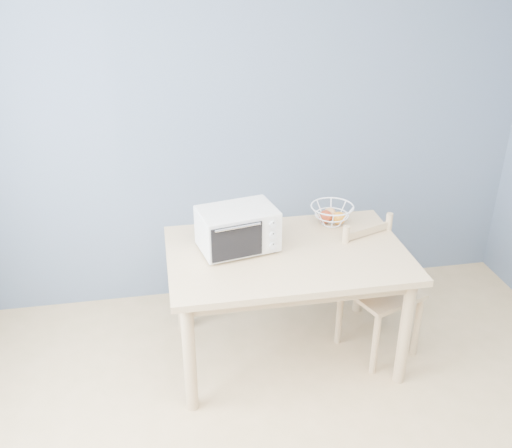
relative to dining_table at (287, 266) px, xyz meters
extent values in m
cube|color=slate|center=(-0.13, 0.82, 0.65)|extent=(4.00, 0.01, 2.60)
cube|color=tan|center=(0.00, 0.00, 0.08)|extent=(1.40, 0.90, 0.04)
cylinder|color=tan|center=(-0.62, -0.37, -0.29)|extent=(0.07, 0.07, 0.71)
cylinder|color=tan|center=(0.62, -0.37, -0.29)|extent=(0.07, 0.07, 0.71)
cylinder|color=tan|center=(-0.62, 0.37, -0.29)|extent=(0.07, 0.07, 0.71)
cylinder|color=tan|center=(0.62, 0.37, -0.29)|extent=(0.07, 0.07, 0.71)
cube|color=silver|center=(-0.28, 0.08, 0.24)|extent=(0.49, 0.37, 0.24)
cube|color=black|center=(-0.34, 0.07, 0.24)|extent=(0.33, 0.30, 0.19)
cube|color=black|center=(-0.31, -0.08, 0.24)|extent=(0.29, 0.07, 0.20)
cylinder|color=silver|center=(-0.30, -0.09, 0.34)|extent=(0.26, 0.07, 0.01)
cube|color=silver|center=(-0.10, -0.03, 0.24)|extent=(0.12, 0.03, 0.22)
cylinder|color=black|center=(-0.44, -0.06, 0.11)|extent=(0.02, 0.02, 0.01)
cylinder|color=black|center=(-0.08, 0.01, 0.11)|extent=(0.02, 0.02, 0.01)
cylinder|color=black|center=(-0.48, 0.16, 0.11)|extent=(0.02, 0.02, 0.01)
cylinder|color=black|center=(-0.12, 0.23, 0.11)|extent=(0.02, 0.02, 0.01)
cylinder|color=silver|center=(-0.10, -0.04, 0.31)|extent=(0.05, 0.02, 0.04)
cylinder|color=silver|center=(-0.10, -0.04, 0.24)|extent=(0.05, 0.02, 0.04)
cylinder|color=silver|center=(-0.10, -0.04, 0.17)|extent=(0.05, 0.02, 0.04)
torus|color=white|center=(0.36, 0.30, 0.23)|extent=(0.33, 0.33, 0.01)
torus|color=white|center=(0.36, 0.30, 0.17)|extent=(0.26, 0.26, 0.01)
torus|color=white|center=(0.36, 0.30, 0.11)|extent=(0.16, 0.16, 0.01)
sphere|color=red|center=(0.32, 0.31, 0.15)|extent=(0.09, 0.09, 0.09)
sphere|color=orange|center=(0.40, 0.28, 0.15)|extent=(0.08, 0.08, 0.08)
sphere|color=tan|center=(0.36, 0.35, 0.15)|extent=(0.08, 0.08, 0.08)
cube|color=tan|center=(0.59, -0.06, -0.21)|extent=(0.52, 0.52, 0.03)
cylinder|color=tan|center=(0.49, -0.28, -0.43)|extent=(0.04, 0.04, 0.43)
cylinder|color=tan|center=(0.81, -0.16, -0.43)|extent=(0.04, 0.04, 0.43)
cylinder|color=tan|center=(0.37, 0.05, -0.43)|extent=(0.04, 0.04, 0.43)
cylinder|color=tan|center=(0.69, 0.17, -0.43)|extent=(0.04, 0.04, 0.43)
cylinder|color=tan|center=(0.37, 0.05, -0.01)|extent=(0.04, 0.04, 0.43)
cylinder|color=tan|center=(0.69, 0.17, -0.01)|extent=(0.04, 0.04, 0.43)
cube|color=tan|center=(0.53, 0.11, -0.10)|extent=(0.33, 0.14, 0.05)
cube|color=tan|center=(0.53, 0.11, 0.02)|extent=(0.33, 0.14, 0.05)
cube|color=tan|center=(0.53, 0.11, 0.13)|extent=(0.33, 0.14, 0.05)
camera|label=1|loc=(-0.70, -2.82, 1.75)|focal=40.00mm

